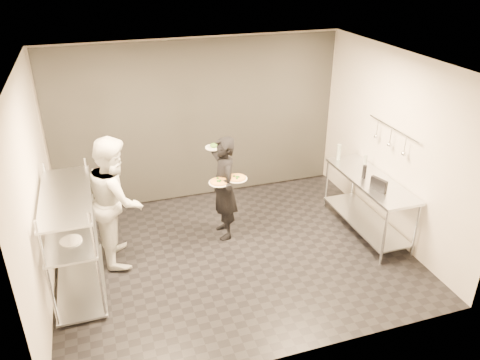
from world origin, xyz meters
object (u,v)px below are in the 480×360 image
object	(u,v)px
pizza_plate_near	(219,182)
pizza_plate_far	(237,178)
waiter	(224,188)
chef	(116,200)
bottle_clear	(365,161)
pass_rack	(73,236)
bottle_green	(339,152)
prep_counter	(368,195)
salad_plate	(214,146)
pos_monitor	(379,185)
bottle_dark	(364,172)

from	to	relation	value
pizza_plate_near	pizza_plate_far	distance (m)	0.26
waiter	chef	xyz separation A→B (m)	(-1.57, -0.07, 0.12)
waiter	bottle_clear	xyz separation A→B (m)	(2.31, -0.15, 0.20)
waiter	chef	size ratio (longest dim) A/B	0.88
pass_rack	bottle_green	xyz separation A→B (m)	(4.21, 0.80, 0.28)
chef	bottle_green	size ratio (longest dim) A/B	7.18
pizza_plate_near	prep_counter	bearing A→B (deg)	-9.68
bottle_green	chef	bearing A→B (deg)	-175.24
salad_plate	bottle_green	bearing A→B (deg)	-2.85
waiter	bottle_clear	world-z (taller)	waiter
chef	bottle_green	bearing A→B (deg)	-82.84
prep_counter	waiter	distance (m)	2.24
pos_monitor	salad_plate	bearing A→B (deg)	130.83
prep_counter	pizza_plate_near	bearing A→B (deg)	170.32
waiter	pizza_plate_far	distance (m)	0.35
chef	salad_plate	size ratio (longest dim) A/B	7.02
pizza_plate_far	bottle_clear	size ratio (longest dim) A/B	1.64
prep_counter	bottle_green	distance (m)	0.91
pos_monitor	bottle_dark	distance (m)	0.42
pizza_plate_far	bottle_clear	world-z (taller)	bottle_clear
waiter	pos_monitor	bearing A→B (deg)	65.40
waiter	pizza_plate_near	size ratio (longest dim) A/B	5.21
salad_plate	bottle_clear	distance (m)	2.43
prep_counter	pos_monitor	xyz separation A→B (m)	(-0.12, -0.37, 0.39)
pizza_plate_far	pos_monitor	distance (m)	2.04
bottle_clear	pizza_plate_far	bearing A→B (deg)	-178.84
waiter	pos_monitor	size ratio (longest dim) A/B	6.11
waiter	bottle_green	size ratio (longest dim) A/B	6.29
chef	bottle_dark	bearing A→B (deg)	-94.65
pizza_plate_near	bottle_dark	bearing A→B (deg)	-8.84
chef	pos_monitor	bearing A→B (deg)	-101.19
pass_rack	chef	bearing A→B (deg)	39.89
pass_rack	pizza_plate_far	size ratio (longest dim) A/B	5.25
chef	bottle_clear	distance (m)	3.88
salad_plate	bottle_clear	size ratio (longest dim) A/B	1.43
prep_counter	chef	distance (m)	3.78
chef	pizza_plate_near	world-z (taller)	chef
chef	pos_monitor	world-z (taller)	chef
bottle_green	pass_rack	bearing A→B (deg)	-169.21
waiter	salad_plate	bearing A→B (deg)	-171.37
pizza_plate_far	pos_monitor	bearing A→B (deg)	-21.62
bottle_dark	bottle_clear	bearing A→B (deg)	56.42
chef	pizza_plate_near	xyz separation A→B (m)	(1.46, -0.11, 0.10)
bottle_dark	pizza_plate_near	bearing A→B (deg)	171.16
chef	pos_monitor	xyz separation A→B (m)	(3.61, -0.87, 0.09)
pass_rack	pizza_plate_far	bearing A→B (deg)	9.32
bottle_clear	pos_monitor	bearing A→B (deg)	-108.71
pass_rack	chef	xyz separation A→B (m)	(0.60, 0.50, 0.16)
pass_rack	pizza_plate_far	distance (m)	2.36
pos_monitor	bottle_clear	world-z (taller)	pos_monitor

